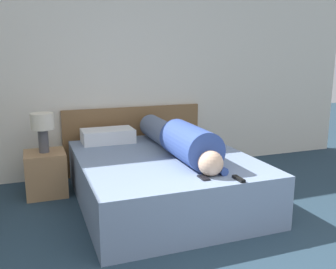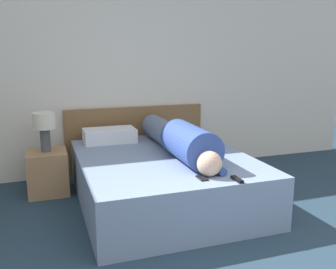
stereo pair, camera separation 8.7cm
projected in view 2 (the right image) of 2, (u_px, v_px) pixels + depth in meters
name	position (u px, v px, depth m)	size (l,w,h in m)	color
wall_back	(134.00, 69.00, 4.65)	(6.39, 0.06, 2.60)	silver
bed	(163.00, 179.00, 3.80)	(1.64, 1.97, 0.49)	#7589A8
headboard	(136.00, 139.00, 4.78)	(1.76, 0.04, 0.83)	brown
nightstand	(48.00, 172.00, 4.04)	(0.42, 0.43, 0.47)	#A37A51
table_lamp	(44.00, 125.00, 3.93)	(0.23, 0.23, 0.42)	#4C4C51
person_lying	(180.00, 140.00, 3.75)	(0.35, 1.76, 0.35)	#DBB293
pillow_near_headboard	(110.00, 135.00, 4.31)	(0.59, 0.34, 0.15)	white
tv_remote	(237.00, 179.00, 3.01)	(0.04, 0.15, 0.02)	black
cell_phone	(202.00, 178.00, 3.06)	(0.06, 0.13, 0.01)	black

